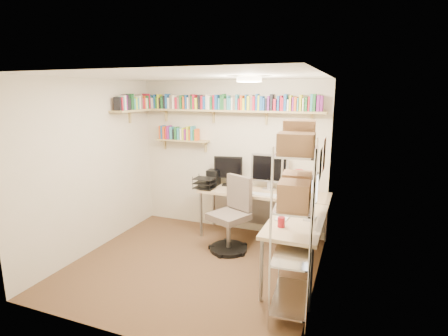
{
  "coord_description": "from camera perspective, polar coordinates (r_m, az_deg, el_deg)",
  "views": [
    {
      "loc": [
        1.97,
        -3.91,
        2.31
      ],
      "look_at": [
        0.24,
        0.55,
        1.27
      ],
      "focal_mm": 28.0,
      "sensor_mm": 36.0,
      "label": 1
    }
  ],
  "objects": [
    {
      "name": "corner_desk",
      "position": [
        5.25,
        6.25,
        -4.75
      ],
      "size": [
        2.1,
        2.05,
        1.37
      ],
      "color": "#CFA887",
      "rests_on": "ground"
    },
    {
      "name": "wire_rack",
      "position": [
        3.57,
        11.67,
        -2.0
      ],
      "size": [
        0.46,
        0.83,
        2.03
      ],
      "rotation": [
        0.0,
        0.0,
        0.09
      ],
      "color": "silver",
      "rests_on": "ground"
    },
    {
      "name": "wall_shelves",
      "position": [
        5.73,
        -3.45,
        9.45
      ],
      "size": [
        3.12,
        1.09,
        0.8
      ],
      "color": "tan",
      "rests_on": "ground"
    },
    {
      "name": "ground",
      "position": [
        4.95,
        -5.13,
        -15.61
      ],
      "size": [
        3.2,
        3.2,
        0.0
      ],
      "primitive_type": "plane",
      "color": "#472B1E",
      "rests_on": "ground"
    },
    {
      "name": "office_chair",
      "position": [
        5.21,
        1.26,
        -8.44
      ],
      "size": [
        0.65,
        0.65,
        1.11
      ],
      "rotation": [
        0.0,
        0.0,
        -0.42
      ],
      "color": "black",
      "rests_on": "ground"
    },
    {
      "name": "room_shell",
      "position": [
        4.44,
        -5.45,
        2.35
      ],
      "size": [
        3.24,
        3.04,
        2.52
      ],
      "color": "beige",
      "rests_on": "ground"
    }
  ]
}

